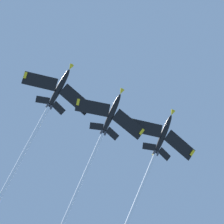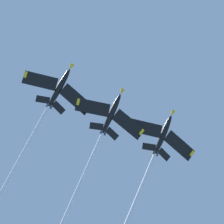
{
  "view_description": "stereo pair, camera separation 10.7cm",
  "coord_description": "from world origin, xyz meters",
  "views": [
    {
      "loc": [
        -7.84,
        10.06,
        1.52
      ],
      "look_at": [
        2.9,
        21.58,
        102.25
      ],
      "focal_mm": 61.0,
      "sensor_mm": 36.0,
      "label": 1
    },
    {
      "loc": [
        -7.92,
        10.13,
        1.52
      ],
      "look_at": [
        2.9,
        21.58,
        102.25
      ],
      "focal_mm": 61.0,
      "sensor_mm": 36.0,
      "label": 2
    }
  ],
  "objects": [
    {
      "name": "jet_inner_left",
      "position": [
        19.3,
        23.09,
        99.46
      ],
      "size": [
        19.46,
        39.08,
        20.75
      ],
      "color": "black"
    },
    {
      "name": "jet_centre",
      "position": [
        4.98,
        27.84,
        98.96
      ],
      "size": [
        19.8,
        37.82,
        18.85
      ],
      "color": "black"
    },
    {
      "name": "jet_inner_right",
      "position": [
        -9.73,
        33.53,
        98.43
      ],
      "size": [
        19.48,
        37.91,
        19.82
      ],
      "color": "black"
    }
  ]
}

